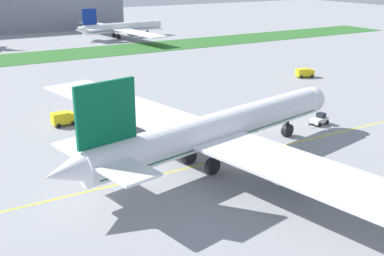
{
  "coord_description": "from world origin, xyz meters",
  "views": [
    {
      "loc": [
        -41.6,
        -55.55,
        29.72
      ],
      "look_at": [
        -2.94,
        10.37,
        3.56
      ],
      "focal_mm": 43.98,
      "sensor_mm": 36.0,
      "label": 1
    }
  ],
  "objects_px": {
    "airliner_foreground": "(214,130)",
    "service_truck_baggage_loader": "(305,72)",
    "ground_crew_wingwalker_port": "(329,165)",
    "parked_airliner_far_outer": "(120,28)",
    "service_truck_fuel_bowser": "(63,118)",
    "pushback_tug": "(319,119)"
  },
  "relations": [
    {
      "from": "ground_crew_wingwalker_port",
      "to": "service_truck_baggage_loader",
      "type": "relative_size",
      "value": 0.3
    },
    {
      "from": "airliner_foreground",
      "to": "parked_airliner_far_outer",
      "type": "height_order",
      "value": "airliner_foreground"
    },
    {
      "from": "pushback_tug",
      "to": "service_truck_baggage_loader",
      "type": "height_order",
      "value": "service_truck_baggage_loader"
    },
    {
      "from": "parked_airliner_far_outer",
      "to": "pushback_tug",
      "type": "bearing_deg",
      "value": -95.14
    },
    {
      "from": "pushback_tug",
      "to": "service_truck_baggage_loader",
      "type": "relative_size",
      "value": 1.05
    },
    {
      "from": "parked_airliner_far_outer",
      "to": "ground_crew_wingwalker_port",
      "type": "bearing_deg",
      "value": -100.19
    },
    {
      "from": "ground_crew_wingwalker_port",
      "to": "parked_airliner_far_outer",
      "type": "xyz_separation_m",
      "value": [
        27.14,
        151.02,
        3.56
      ]
    },
    {
      "from": "airliner_foreground",
      "to": "parked_airliner_far_outer",
      "type": "bearing_deg",
      "value": 73.66
    },
    {
      "from": "pushback_tug",
      "to": "parked_airliner_far_outer",
      "type": "xyz_separation_m",
      "value": [
        12.03,
        133.79,
        3.51
      ]
    },
    {
      "from": "service_truck_fuel_bowser",
      "to": "service_truck_baggage_loader",
      "type": "bearing_deg",
      "value": 6.35
    },
    {
      "from": "service_truck_baggage_loader",
      "to": "service_truck_fuel_bowser",
      "type": "bearing_deg",
      "value": -173.65
    },
    {
      "from": "pushback_tug",
      "to": "service_truck_baggage_loader",
      "type": "xyz_separation_m",
      "value": [
        27.26,
        33.26,
        0.37
      ]
    },
    {
      "from": "ground_crew_wingwalker_port",
      "to": "parked_airliner_far_outer",
      "type": "relative_size",
      "value": 0.02
    },
    {
      "from": "service_truck_fuel_bowser",
      "to": "parked_airliner_far_outer",
      "type": "xyz_separation_m",
      "value": [
        56.27,
        108.48,
        3.06
      ]
    },
    {
      "from": "parked_airliner_far_outer",
      "to": "service_truck_baggage_loader",
      "type": "bearing_deg",
      "value": -81.38
    },
    {
      "from": "airliner_foreground",
      "to": "service_truck_baggage_loader",
      "type": "distance_m",
      "value": 68.64
    },
    {
      "from": "ground_crew_wingwalker_port",
      "to": "service_truck_fuel_bowser",
      "type": "bearing_deg",
      "value": 124.4
    },
    {
      "from": "airliner_foreground",
      "to": "service_truck_fuel_bowser",
      "type": "relative_size",
      "value": 20.11
    },
    {
      "from": "pushback_tug",
      "to": "ground_crew_wingwalker_port",
      "type": "bearing_deg",
      "value": -131.26
    },
    {
      "from": "airliner_foreground",
      "to": "service_truck_baggage_loader",
      "type": "height_order",
      "value": "airliner_foreground"
    },
    {
      "from": "airliner_foreground",
      "to": "service_truck_baggage_loader",
      "type": "xyz_separation_m",
      "value": [
        56.2,
        39.18,
        -4.17
      ]
    },
    {
      "from": "ground_crew_wingwalker_port",
      "to": "parked_airliner_far_outer",
      "type": "bearing_deg",
      "value": 79.81
    }
  ]
}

